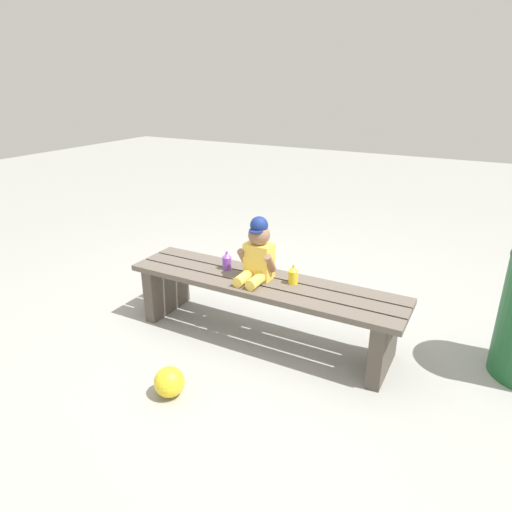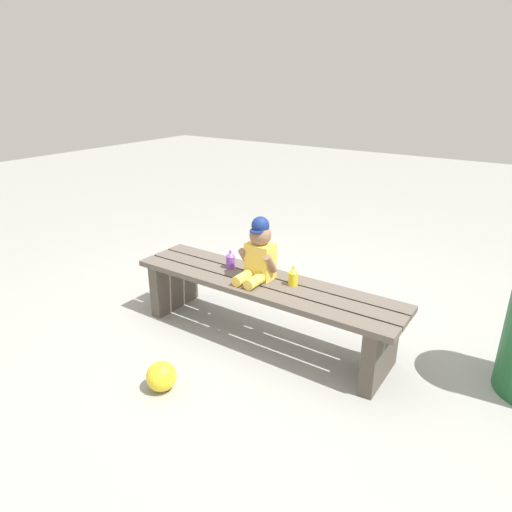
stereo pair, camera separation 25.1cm
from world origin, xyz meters
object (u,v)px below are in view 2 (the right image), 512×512
at_px(sippy_cup_left, 230,260).
at_px(sippy_cup_right, 293,276).
at_px(park_bench, 263,298).
at_px(toy_ball, 161,376).
at_px(child_figure, 259,253).

xyz_separation_m(sippy_cup_left, sippy_cup_right, (0.48, 0.00, 0.00)).
relative_size(park_bench, toy_ball, 10.87).
distance_m(child_figure, toy_ball, 0.93).
bearing_deg(toy_ball, park_bench, 77.49).
xyz_separation_m(sippy_cup_right, toy_ball, (-0.35, -0.81, -0.38)).
bearing_deg(sippy_cup_left, sippy_cup_right, 0.00).
height_order(sippy_cup_left, toy_ball, sippy_cup_left).
bearing_deg(park_bench, toy_ball, -102.51).
xyz_separation_m(child_figure, sippy_cup_left, (-0.25, 0.04, -0.12)).
relative_size(child_figure, sippy_cup_left, 3.26).
distance_m(sippy_cup_left, toy_ball, 0.90).
distance_m(child_figure, sippy_cup_right, 0.26).
distance_m(park_bench, sippy_cup_left, 0.35).
bearing_deg(child_figure, sippy_cup_right, 10.55).
bearing_deg(sippy_cup_left, park_bench, -10.30).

